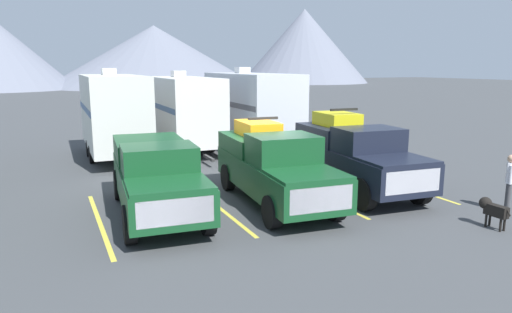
% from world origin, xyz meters
% --- Properties ---
extents(ground_plane, '(240.00, 240.00, 0.00)m').
position_xyz_m(ground_plane, '(0.00, 0.00, 0.00)').
color(ground_plane, '#3F4244').
extents(pickup_truck_a, '(2.51, 5.87, 2.03)m').
position_xyz_m(pickup_truck_a, '(-3.40, -0.78, 1.11)').
color(pickup_truck_a, '#144723').
rests_on(pickup_truck_a, ground).
extents(pickup_truck_b, '(2.48, 6.00, 2.49)m').
position_xyz_m(pickup_truck_b, '(0.06, -1.11, 1.16)').
color(pickup_truck_b, '#144723').
rests_on(pickup_truck_b, ground).
extents(pickup_truck_c, '(2.56, 5.68, 2.65)m').
position_xyz_m(pickup_truck_c, '(3.14, -0.97, 1.22)').
color(pickup_truck_c, black).
rests_on(pickup_truck_c, ground).
extents(lot_stripe_a, '(0.12, 5.50, 0.01)m').
position_xyz_m(lot_stripe_a, '(-4.99, -0.99, 0.00)').
color(lot_stripe_a, gold).
rests_on(lot_stripe_a, ground).
extents(lot_stripe_b, '(0.12, 5.50, 0.01)m').
position_xyz_m(lot_stripe_b, '(-1.66, -0.99, 0.00)').
color(lot_stripe_b, gold).
rests_on(lot_stripe_b, ground).
extents(lot_stripe_c, '(0.12, 5.50, 0.01)m').
position_xyz_m(lot_stripe_c, '(1.66, -0.99, 0.00)').
color(lot_stripe_c, gold).
rests_on(lot_stripe_c, ground).
extents(lot_stripe_d, '(0.12, 5.50, 0.01)m').
position_xyz_m(lot_stripe_d, '(4.99, -0.99, 0.00)').
color(lot_stripe_d, gold).
rests_on(lot_stripe_d, ground).
extents(camper_trailer_a, '(2.47, 7.75, 3.97)m').
position_xyz_m(camper_trailer_a, '(-3.33, 7.92, 2.08)').
color(camper_trailer_a, silver).
rests_on(camper_trailer_a, ground).
extents(camper_trailer_b, '(2.45, 7.44, 3.83)m').
position_xyz_m(camper_trailer_b, '(0.00, 8.36, 2.02)').
color(camper_trailer_b, white).
rests_on(camper_trailer_b, ground).
extents(camper_trailer_c, '(2.59, 8.38, 4.01)m').
position_xyz_m(camper_trailer_c, '(3.21, 7.74, 2.11)').
color(camper_trailer_c, silver).
rests_on(camper_trailer_c, ground).
extents(person_a, '(0.31, 0.30, 1.64)m').
position_xyz_m(person_a, '(5.66, -4.76, 0.95)').
color(person_a, '#3F3F42').
rests_on(person_a, ground).
extents(dog, '(0.32, 0.89, 0.75)m').
position_xyz_m(dog, '(4.10, -5.49, 0.51)').
color(dog, black).
rests_on(dog, ground).
extents(mountain_ridge, '(135.62, 45.83, 17.64)m').
position_xyz_m(mountain_ridge, '(0.17, 84.63, 6.80)').
color(mountain_ridge, slate).
rests_on(mountain_ridge, ground).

